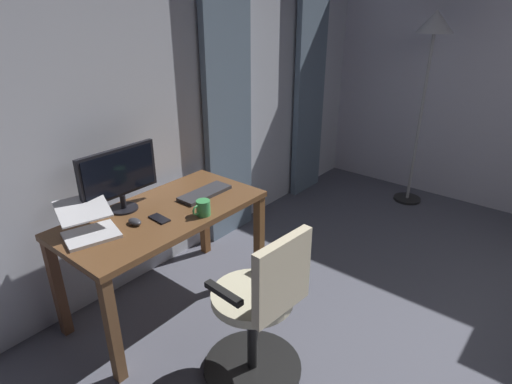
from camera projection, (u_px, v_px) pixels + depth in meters
back_room_partition at (187, 86)px, 3.23m from camera, size 4.82×0.10×2.72m
curtain_left_panel at (310, 83)px, 4.36m from camera, size 0.48×0.06×2.36m
curtain_right_panel at (228, 104)px, 3.48m from camera, size 0.52×0.06×2.36m
desk at (164, 224)px, 2.76m from camera, size 1.33×0.66×0.73m
office_chair at (260, 313)px, 2.23m from camera, size 0.56×0.56×0.96m
computer_monitor at (119, 175)px, 2.64m from camera, size 0.54×0.18×0.41m
computer_keyboard at (205, 193)px, 2.94m from camera, size 0.39×0.15×0.02m
laptop at (88, 225)px, 2.43m from camera, size 0.37×0.41×0.17m
computer_mouse at (135, 222)px, 2.55m from camera, size 0.06×0.10×0.04m
cell_phone_by_monitor at (159, 219)px, 2.61m from camera, size 0.08×0.15×0.01m
mug_coffee at (203, 208)px, 2.65m from camera, size 0.13×0.09×0.10m
floor_lamp at (432, 43)px, 3.90m from camera, size 0.33×0.33×1.89m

